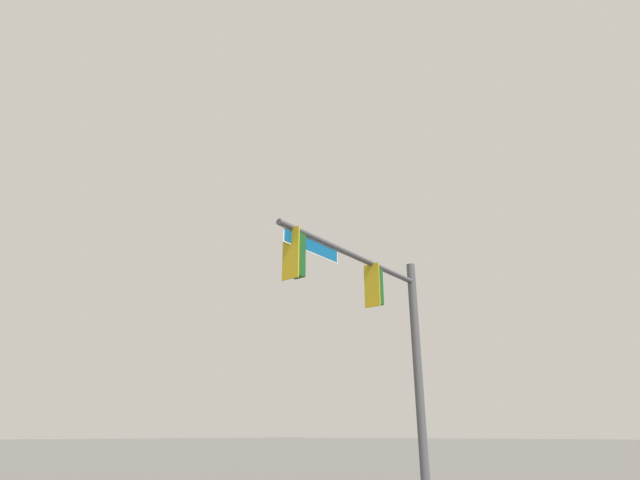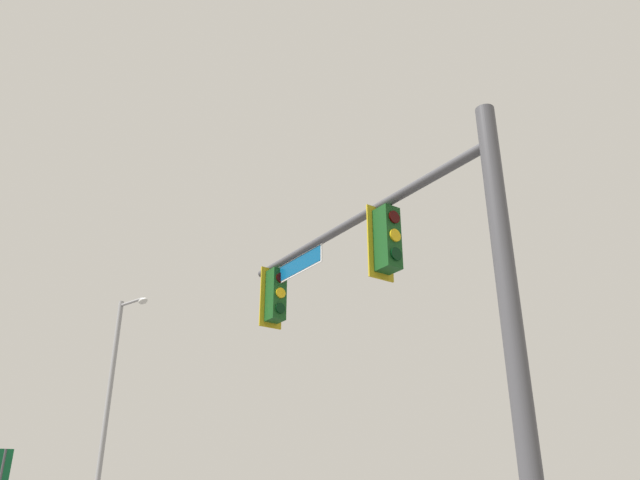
{
  "view_description": "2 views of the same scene",
  "coord_description": "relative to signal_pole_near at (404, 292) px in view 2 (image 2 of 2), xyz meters",
  "views": [
    {
      "loc": [
        6.86,
        -0.15,
        1.73
      ],
      "look_at": [
        -3.03,
        -8.54,
        6.79
      ],
      "focal_mm": 28.0,
      "sensor_mm": 36.0,
      "label": 1
    },
    {
      "loc": [
        -12.33,
        -1.96,
        1.66
      ],
      "look_at": [
        -3.39,
        -7.86,
        6.34
      ],
      "focal_mm": 35.0,
      "sensor_mm": 36.0,
      "label": 2
    }
  ],
  "objects": [
    {
      "name": "street_lamp",
      "position": [
        15.26,
        0.13,
        0.16
      ],
      "size": [
        1.65,
        0.64,
        8.77
      ],
      "color": "gray",
      "rests_on": "ground_plane"
    },
    {
      "name": "signal_pole_near",
      "position": [
        0.0,
        0.0,
        0.0
      ],
      "size": [
        6.61,
        0.62,
        7.07
      ],
      "color": "#47474C",
      "rests_on": "ground_plane"
    }
  ]
}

